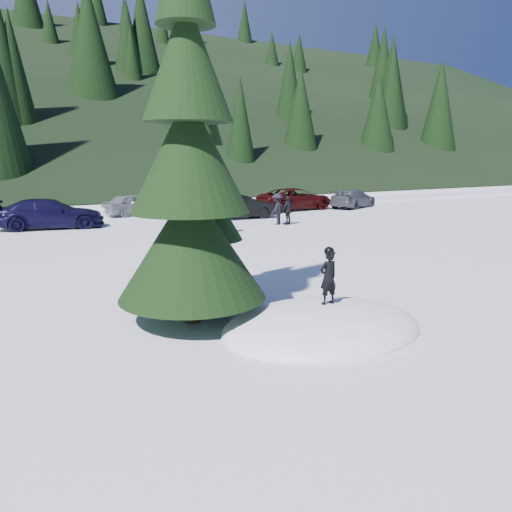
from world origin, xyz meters
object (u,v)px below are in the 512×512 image
car_6 (295,199)px  spruce_tall (189,170)px  car_3 (50,214)px  adult_0 (223,215)px  car_4 (134,204)px  car_5 (239,206)px  spruce_short (207,218)px  adult_2 (277,209)px  car_7 (353,198)px  child_skier (328,277)px  adult_1 (288,210)px

car_6 → spruce_tall: bearing=136.0°
car_3 → car_6: bearing=-74.8°
spruce_tall → adult_0: 12.91m
car_4 → car_5: 6.78m
adult_0 → car_4: (-1.53, 9.49, -0.21)m
car_5 → adult_0: bearing=147.2°
spruce_short → adult_2: spruce_short is taller
car_6 → car_7: (4.38, -0.77, -0.09)m
adult_2 → car_4: bearing=-85.3°
spruce_short → car_4: bearing=79.5°
adult_2 → car_7: size_ratio=0.37×
car_3 → adult_2: bearing=-101.7°
car_6 → car_5: bearing=109.0°
car_4 → car_6: 10.65m
child_skier → car_7: child_skier is taller
adult_1 → adult_2: 0.56m
spruce_short → car_3: spruce_short is taller
spruce_short → car_6: (13.95, 16.88, -1.37)m
adult_0 → car_7: bearing=-104.9°
adult_0 → car_7: size_ratio=0.39×
adult_0 → car_3: (-6.82, 5.86, -0.13)m
spruce_tall → car_3: (-0.73, 16.98, -2.57)m
car_4 → child_skier: bearing=159.7°
adult_0 → car_7: 14.70m
child_skier → adult_2: adult_2 is taller
spruce_tall → child_skier: size_ratio=7.34×
car_6 → car_7: car_6 is taller
spruce_short → adult_0: (5.09, 9.72, -1.23)m
adult_1 → car_5: 3.73m
spruce_short → adult_1: 14.46m
spruce_short → adult_2: 14.42m
spruce_tall → spruce_short: spruce_tall is taller
child_skier → car_3: bearing=-81.9°
spruce_tall → adult_2: bearing=51.6°
adult_2 → adult_0: bearing=-8.8°
spruce_short → adult_0: 11.04m
car_6 → spruce_short: bearing=135.7°
spruce_tall → adult_2: spruce_tall is taller
adult_1 → car_3: adult_1 is taller
spruce_tall → car_5: (9.37, 15.83, -2.60)m
adult_2 → car_4: adult_2 is taller
spruce_short → child_skier: 3.53m
spruce_short → car_3: 15.74m
car_3 → car_7: (20.06, 0.53, -0.10)m
adult_1 → car_7: 10.32m
spruce_tall → car_5: 18.58m
child_skier → car_4: bearing=-97.0°
car_3 → car_4: size_ratio=1.31×
adult_0 → adult_2: (3.91, 1.47, -0.05)m
adult_2 → car_4: (-5.44, 8.01, -0.16)m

